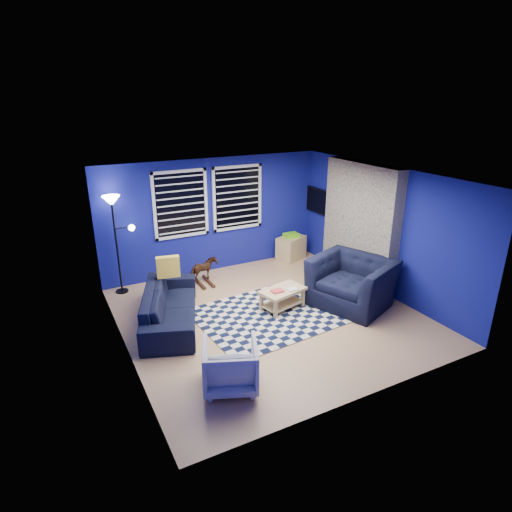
{
  "coord_description": "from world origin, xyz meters",
  "views": [
    {
      "loc": [
        -3.37,
        -5.93,
        3.74
      ],
      "look_at": [
        -0.12,
        0.3,
        1.07
      ],
      "focal_mm": 30.0,
      "sensor_mm": 36.0,
      "label": 1
    }
  ],
  "objects": [
    {
      "name": "ceiling",
      "position": [
        0.0,
        0.0,
        2.5
      ],
      "size": [
        5.0,
        5.0,
        0.0
      ],
      "primitive_type": "plane",
      "rotation": [
        3.14,
        0.0,
        0.0
      ],
      "color": "white",
      "rests_on": "wall_back"
    },
    {
      "name": "floor_lamp",
      "position": [
        -2.13,
        2.25,
        1.61
      ],
      "size": [
        0.54,
        0.33,
        1.97
      ],
      "color": "black",
      "rests_on": "floor"
    },
    {
      "name": "window_left",
      "position": [
        -0.75,
        2.46,
        1.6
      ],
      "size": [
        1.17,
        0.06,
        1.42
      ],
      "color": "black",
      "rests_on": "wall_back"
    },
    {
      "name": "throw_pillow",
      "position": [
        -1.48,
        1.1,
        0.83
      ],
      "size": [
        0.43,
        0.2,
        0.39
      ],
      "primitive_type": "cube",
      "rotation": [
        0.0,
        0.0,
        -0.2
      ],
      "color": "yellow",
      "rests_on": "sofa"
    },
    {
      "name": "armchair_bent",
      "position": [
        -1.44,
        -1.48,
        0.34
      ],
      "size": [
        0.95,
        0.96,
        0.67
      ],
      "primitive_type": "imported",
      "rotation": [
        0.0,
        0.0,
        2.74
      ],
      "color": "gray",
      "rests_on": "floor"
    },
    {
      "name": "armchair_big",
      "position": [
        1.58,
        -0.31,
        0.45
      ],
      "size": [
        1.74,
        1.65,
        0.9
      ],
      "primitive_type": "imported",
      "rotation": [
        0.0,
        0.0,
        -1.19
      ],
      "color": "black",
      "rests_on": "floor"
    },
    {
      "name": "cabinet",
      "position": [
        1.85,
        2.25,
        0.29
      ],
      "size": [
        0.78,
        0.66,
        0.64
      ],
      "rotation": [
        0.0,
        0.0,
        0.39
      ],
      "color": "#DCC07C",
      "rests_on": "floor"
    },
    {
      "name": "window_right",
      "position": [
        0.55,
        2.46,
        1.6
      ],
      "size": [
        1.17,
        0.06,
        1.42
      ],
      "color": "black",
      "rests_on": "wall_back"
    },
    {
      "name": "rug",
      "position": [
        0.0,
        0.02,
        0.01
      ],
      "size": [
        2.66,
        2.21,
        0.02
      ],
      "primitive_type": "cube",
      "rotation": [
        0.0,
        0.0,
        0.09
      ],
      "color": "black",
      "rests_on": "floor"
    },
    {
      "name": "fireplace",
      "position": [
        2.36,
        0.5,
        1.2
      ],
      "size": [
        0.65,
        2.0,
        2.5
      ],
      "color": "gray",
      "rests_on": "floor"
    },
    {
      "name": "sofa",
      "position": [
        -1.63,
        0.6,
        0.32
      ],
      "size": [
        2.34,
        1.55,
        0.64
      ],
      "primitive_type": "imported",
      "rotation": [
        0.0,
        0.0,
        1.22
      ],
      "color": "black",
      "rests_on": "floor"
    },
    {
      "name": "rocking_horse",
      "position": [
        -0.54,
        1.85,
        0.32
      ],
      "size": [
        0.42,
        0.64,
        0.5
      ],
      "primitive_type": "imported",
      "rotation": [
        0.0,
        0.0,
        1.84
      ],
      "color": "#432A15",
      "rests_on": "floor"
    },
    {
      "name": "floor",
      "position": [
        0.0,
        0.0,
        0.0
      ],
      "size": [
        5.0,
        5.0,
        0.0
      ],
      "primitive_type": "plane",
      "color": "tan",
      "rests_on": "ground"
    },
    {
      "name": "tv",
      "position": [
        2.45,
        2.0,
        1.4
      ],
      "size": [
        0.07,
        1.0,
        0.58
      ],
      "color": "black",
      "rests_on": "wall_right"
    },
    {
      "name": "wall_left",
      "position": [
        -2.5,
        0.0,
        1.25
      ],
      "size": [
        0.0,
        5.0,
        5.0
      ],
      "primitive_type": "plane",
      "rotation": [
        1.57,
        0.0,
        1.57
      ],
      "color": "navy",
      "rests_on": "floor"
    },
    {
      "name": "coffee_table",
      "position": [
        0.34,
        0.12,
        0.29
      ],
      "size": [
        0.93,
        0.67,
        0.42
      ],
      "rotation": [
        0.0,
        0.0,
        0.24
      ],
      "color": "#DCC07C",
      "rests_on": "rug"
    },
    {
      "name": "wall_back",
      "position": [
        0.0,
        2.5,
        1.25
      ],
      "size": [
        5.0,
        0.0,
        5.0
      ],
      "primitive_type": "plane",
      "rotation": [
        1.57,
        0.0,
        0.0
      ],
      "color": "navy",
      "rests_on": "floor"
    },
    {
      "name": "wall_right",
      "position": [
        2.5,
        0.0,
        1.25
      ],
      "size": [
        0.0,
        5.0,
        5.0
      ],
      "primitive_type": "plane",
      "rotation": [
        1.57,
        0.0,
        -1.57
      ],
      "color": "navy",
      "rests_on": "floor"
    }
  ]
}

